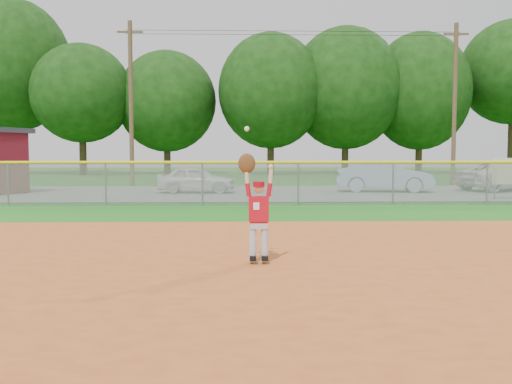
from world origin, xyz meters
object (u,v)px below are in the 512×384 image
car_blue (384,176)px  ballplayer (257,207)px  car_white_b (510,176)px  car_white_a (197,179)px

car_blue → ballplayer: size_ratio=2.01×
car_white_b → ballplayer: 21.37m
car_white_a → ballplayer: bearing=-166.8°
car_blue → car_white_b: 6.11m
car_white_b → ballplayer: (-12.51, -17.33, 0.25)m
car_blue → ballplayer: (-6.41, -16.88, 0.21)m
car_blue → car_white_a: bearing=100.8°
car_blue → ballplayer: 18.06m
car_blue → car_white_b: size_ratio=0.90×
car_blue → ballplayer: ballplayer is taller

